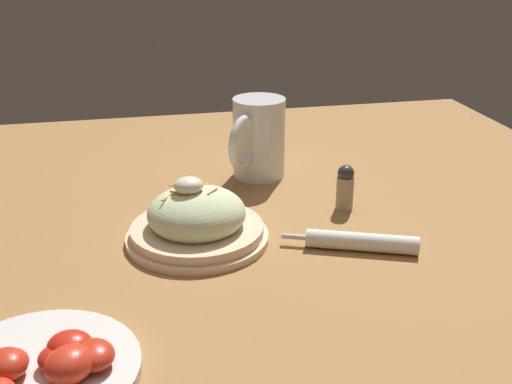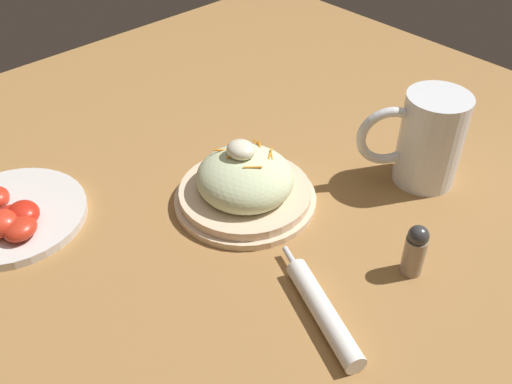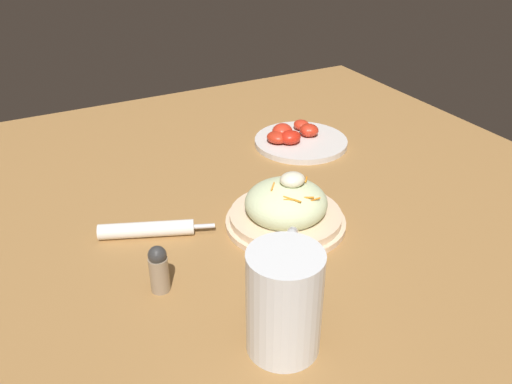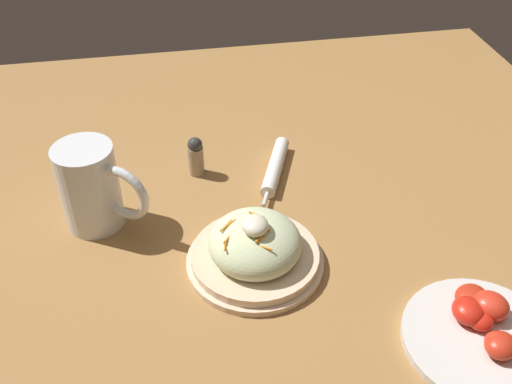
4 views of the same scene
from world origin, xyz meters
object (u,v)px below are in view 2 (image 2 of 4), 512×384
at_px(salad_plate, 245,185).
at_px(salt_shaker, 415,250).
at_px(napkin_roll, 323,311).
at_px(tomato_plate, 9,215).
at_px(beer_mug, 427,144).

height_order(salad_plate, salt_shaker, salad_plate).
relative_size(napkin_roll, salt_shaker, 2.46).
relative_size(napkin_roll, tomato_plate, 0.88).
distance_m(salad_plate, salt_shaker, 0.26).
bearing_deg(salad_plate, salt_shaker, -165.76).
bearing_deg(salt_shaker, beer_mug, -58.65).
xyz_separation_m(beer_mug, tomato_plate, (0.34, 0.52, -0.05)).
xyz_separation_m(beer_mug, napkin_roll, (-0.08, 0.32, -0.05)).
bearing_deg(salad_plate, beer_mug, -121.04).
relative_size(beer_mug, tomato_plate, 0.69).
height_order(salad_plate, beer_mug, beer_mug).
bearing_deg(beer_mug, napkin_roll, 104.31).
xyz_separation_m(salad_plate, beer_mug, (-0.14, -0.24, 0.03)).
relative_size(beer_mug, salt_shaker, 1.92).
distance_m(beer_mug, tomato_plate, 0.62).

